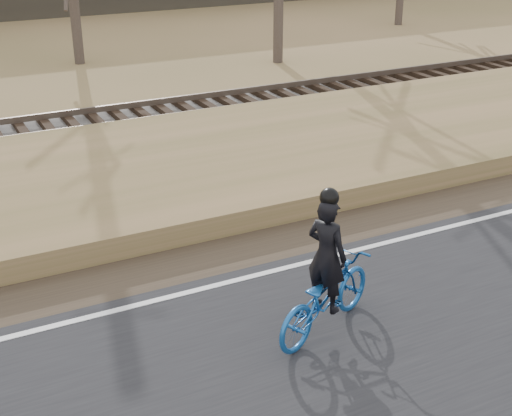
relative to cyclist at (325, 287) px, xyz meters
name	(u,v)px	position (x,y,z in m)	size (l,w,h in m)	color
ground	(132,318)	(-2.30, 1.60, -0.74)	(120.00, 120.00, 0.00)	#98734D
edge_line	(127,307)	(-2.30, 1.80, -0.67)	(120.00, 0.12, 0.01)	silver
shoulder	(108,280)	(-2.30, 2.80, -0.72)	(120.00, 1.60, 0.04)	#473A2B
embankment	(63,202)	(-2.30, 5.80, -0.52)	(120.00, 5.00, 0.44)	#98734D
ballast	(26,145)	(-2.30, 9.60, -0.51)	(120.00, 3.00, 0.45)	slate
railroad	(24,133)	(-2.30, 9.60, -0.21)	(120.00, 2.40, 0.29)	black
cyclist	(325,287)	(0.00, 0.00, 0.00)	(2.17, 1.49, 2.15)	#16519A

